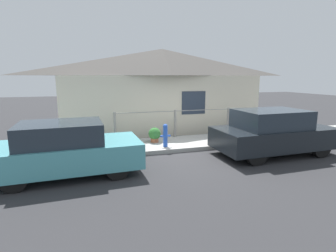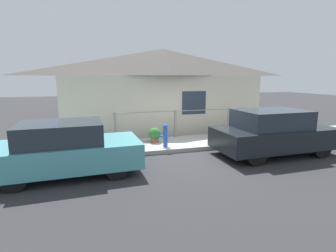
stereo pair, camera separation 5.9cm
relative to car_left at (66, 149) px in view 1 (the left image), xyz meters
The scene contains 8 objects.
ground_plane 4.13m from the car_left, 15.02° to the left, with size 60.00×60.00×0.00m, color #2D2D30.
sidewalk 4.45m from the car_left, 27.03° to the left, with size 24.00×1.90×0.15m.
house 6.46m from the car_left, 49.33° to the left, with size 9.29×2.23×3.80m.
fence 4.83m from the car_left, 35.52° to the left, with size 4.90×0.10×1.12m.
car_left is the anchor object (origin of this frame).
car_right 6.41m from the car_left, ahead, with size 3.99×1.86×1.50m.
fire_hydrant 3.45m from the car_left, 25.14° to the left, with size 0.37×0.16×0.81m.
potted_plant_near_hydrant 3.67m from the car_left, 37.02° to the left, with size 0.46×0.46×0.55m.
Camera 1 is at (-3.31, -8.15, 2.56)m, focal length 28.00 mm.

